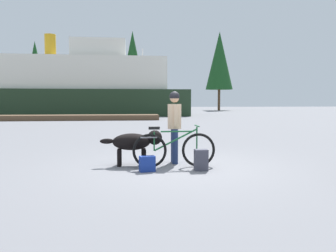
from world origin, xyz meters
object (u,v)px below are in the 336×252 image
ferry_boat (79,88)px  sailboat_moored (143,110)px  backpack (201,160)px  person_cyclist (174,120)px  dog (135,142)px  bicycle (174,149)px  handbag_pannier (147,164)px

ferry_boat → sailboat_moored: (6.62, 1.22, -2.35)m
backpack → person_cyclist: bearing=115.5°
person_cyclist → dog: bearing=-169.1°
backpack → ferry_boat: ferry_boat is taller
dog → bicycle: bearing=-22.1°
bicycle → handbag_pannier: 0.76m
handbag_pannier → sailboat_moored: size_ratio=0.05×
person_cyclist → ferry_boat: ferry_boat is taller
dog → handbag_pannier: 0.84m
dog → ferry_boat: 28.70m
dog → sailboat_moored: size_ratio=0.20×
handbag_pannier → sailboat_moored: sailboat_moored is taller
bicycle → dog: (-0.84, 0.34, 0.13)m
backpack → ferry_boat: size_ratio=0.02×
ferry_boat → person_cyclist: bearing=-77.8°
ferry_boat → bicycle: bearing=-78.2°
person_cyclist → handbag_pannier: 1.42m
ferry_boat → sailboat_moored: bearing=10.5°
backpack → bicycle: bearing=142.7°
bicycle → handbag_pannier: bearing=-148.4°
sailboat_moored → ferry_boat: bearing=-169.5°
backpack → ferry_boat: bearing=102.7°
backpack → handbag_pannier: bearing=178.5°
handbag_pannier → bicycle: bearing=31.6°
handbag_pannier → ferry_boat: bearing=100.5°
handbag_pannier → ferry_boat: size_ratio=0.01×
handbag_pannier → ferry_boat: (-5.35, 28.86, 2.68)m
backpack → sailboat_moored: size_ratio=0.06×
bicycle → backpack: 0.69m
bicycle → person_cyclist: person_cyclist is taller
bicycle → backpack: (0.53, -0.40, -0.18)m
person_cyclist → sailboat_moored: bearing=88.9°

